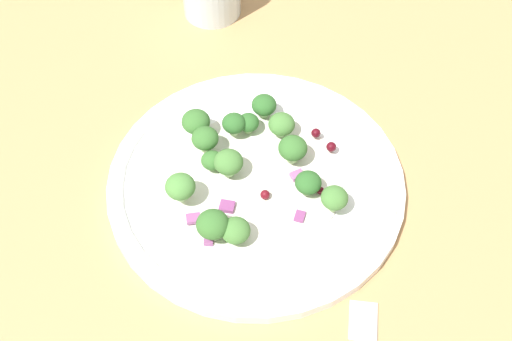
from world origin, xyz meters
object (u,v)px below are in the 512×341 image
at_px(plate, 256,182).
at_px(broccoli_floret_0, 205,139).
at_px(broccoli_floret_1, 180,187).
at_px(broccoli_floret_2, 229,163).

distance_m(plate, broccoli_floret_0, 0.06).
xyz_separation_m(broccoli_floret_0, broccoli_floret_1, (0.06, 0.02, 0.00)).
height_order(broccoli_floret_1, broccoli_floret_2, broccoli_floret_1).
bearing_deg(plate, broccoli_floret_2, -61.47).
distance_m(broccoli_floret_0, broccoli_floret_1, 0.06).
bearing_deg(broccoli_floret_2, plate, 118.53).
relative_size(broccoli_floret_0, broccoli_floret_1, 0.94).
height_order(broccoli_floret_0, broccoli_floret_1, broccoli_floret_1).
height_order(plate, broccoli_floret_0, broccoli_floret_0).
bearing_deg(broccoli_floret_2, broccoli_floret_0, -99.16).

